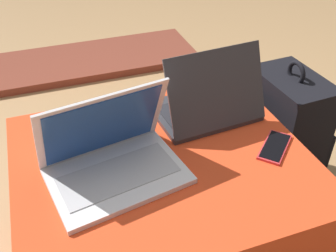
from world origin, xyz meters
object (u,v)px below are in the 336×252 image
Objects in this scene: laptop_near at (112,158)px; laptop_far at (207,104)px; backpack at (286,134)px; cell_phone at (275,147)px.

laptop_near is 1.16× the size of laptop_far.
laptop_far is at bearing 14.65° from laptop_near.
laptop_near reaches higher than backpack.
laptop_near is 0.79m from backpack.
laptop_near is at bearing 102.12° from backpack.
backpack is at bearing -178.95° from laptop_far.
laptop_near is at bearing 40.11° from cell_phone.
laptop_near is 0.48m from cell_phone.
laptop_far is at bearing 92.41° from backpack.
backpack is at bearing 5.34° from laptop_near.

